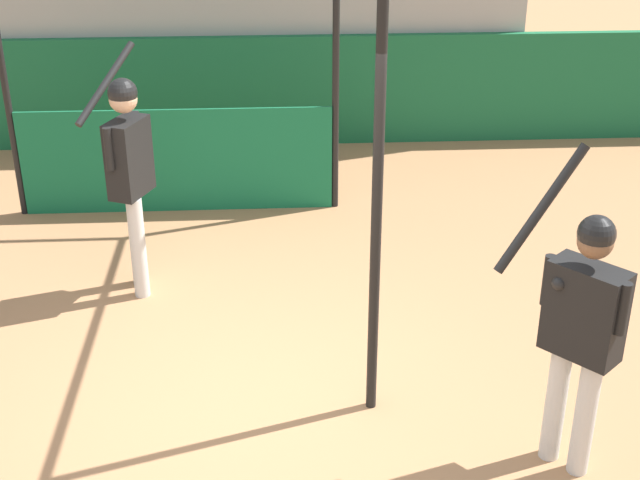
{
  "coord_description": "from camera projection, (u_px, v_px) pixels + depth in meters",
  "views": [
    {
      "loc": [
        0.16,
        -5.07,
        3.78
      ],
      "look_at": [
        0.49,
        0.56,
        1.03
      ],
      "focal_mm": 50.0,
      "sensor_mm": 36.0,
      "label": 1
    }
  ],
  "objects": [
    {
      "name": "ground_plane",
      "position": [
        255.0,
        410.0,
        6.2
      ],
      "size": [
        60.0,
        60.0,
        0.0
      ],
      "primitive_type": "plane",
      "color": "#A8754C"
    },
    {
      "name": "outfield_wall",
      "position": [
        257.0,
        91.0,
        10.8
      ],
      "size": [
        24.0,
        0.12,
        1.34
      ],
      "color": "#196038",
      "rests_on": "ground"
    },
    {
      "name": "batting_cage",
      "position": [
        165.0,
        116.0,
        8.07
      ],
      "size": [
        3.28,
        3.55,
        2.87
      ],
      "color": "black",
      "rests_on": "ground"
    },
    {
      "name": "player_batter",
      "position": [
        129.0,
        165.0,
        7.26
      ],
      "size": [
        0.6,
        0.91,
        2.02
      ],
      "rotation": [
        0.0,
        0.0,
        1.18
      ],
      "color": "silver",
      "rests_on": "ground"
    },
    {
      "name": "player_waiting",
      "position": [
        581.0,
        322.0,
        5.25
      ],
      "size": [
        0.75,
        0.64,
        2.04
      ],
      "rotation": [
        0.0,
        0.0,
        2.31
      ],
      "color": "silver",
      "rests_on": "ground"
    }
  ]
}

